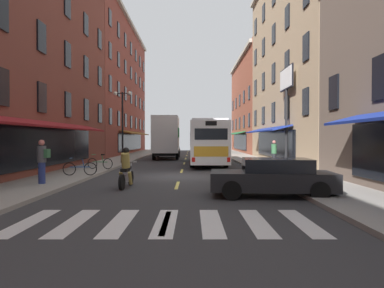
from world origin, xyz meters
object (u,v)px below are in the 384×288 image
at_px(sedan_mid, 172,148).
at_px(street_lamp_twin, 122,123).
at_px(box_truck, 166,138).
at_px(sedan_near, 272,177).
at_px(bicycle_mid, 79,168).
at_px(motorcycle_rider, 126,170).
at_px(pedestrian_mid, 273,153).
at_px(pedestrian_near, 41,160).
at_px(billboard_sign, 286,91).
at_px(transit_bus, 206,142).
at_px(bicycle_near, 99,163).

bearing_deg(sedan_mid, street_lamp_twin, -98.11).
bearing_deg(street_lamp_twin, box_truck, 68.52).
relative_size(sedan_near, street_lamp_twin, 0.78).
relative_size(bicycle_mid, street_lamp_twin, 0.31).
relative_size(motorcycle_rider, pedestrian_mid, 1.18).
height_order(motorcycle_rider, pedestrian_near, pedestrian_near).
height_order(billboard_sign, bicycle_mid, billboard_sign).
bearing_deg(street_lamp_twin, pedestrian_mid, -16.14).
distance_m(billboard_sign, bicycle_mid, 14.27).
bearing_deg(transit_bus, street_lamp_twin, -177.40).
relative_size(box_truck, sedan_near, 1.74).
xyz_separation_m(transit_bus, pedestrian_near, (-7.41, -12.70, -0.63)).
relative_size(transit_bus, sedan_mid, 2.63).
height_order(transit_bus, bicycle_near, transit_bus).
relative_size(sedan_near, sedan_mid, 1.01).
xyz_separation_m(sedan_mid, bicycle_near, (-3.04, -24.95, -0.17)).
xyz_separation_m(sedan_near, motorcycle_rider, (-5.52, 2.12, 0.03)).
height_order(billboard_sign, transit_bus, billboard_sign).
bearing_deg(transit_bus, motorcycle_rider, -106.68).
xyz_separation_m(pedestrian_near, street_lamp_twin, (0.82, 12.40, 2.09)).
bearing_deg(pedestrian_near, billboard_sign, -48.05).
bearing_deg(bicycle_mid, billboard_sign, 25.76).
xyz_separation_m(bicycle_mid, street_lamp_twin, (0.29, 9.24, 2.71)).
bearing_deg(box_truck, bicycle_mid, -100.87).
xyz_separation_m(sedan_mid, pedestrian_near, (-3.59, -31.83, 0.44)).
bearing_deg(motorcycle_rider, sedan_mid, 89.91).
height_order(sedan_near, motorcycle_rider, motorcycle_rider).
height_order(motorcycle_rider, bicycle_near, motorcycle_rider).
relative_size(billboard_sign, box_truck, 0.88).
bearing_deg(sedan_mid, pedestrian_near, -96.44).
xyz_separation_m(sedan_near, sedan_mid, (-5.47, 34.15, -0.00)).
bearing_deg(street_lamp_twin, billboard_sign, -15.97).
height_order(billboard_sign, box_truck, billboard_sign).
bearing_deg(pedestrian_near, motorcycle_rider, -86.77).
xyz_separation_m(billboard_sign, pedestrian_near, (-12.66, -9.01, -4.13)).
bearing_deg(box_truck, bicycle_near, -103.83).
bearing_deg(transit_bus, pedestrian_near, -120.26).
bearing_deg(street_lamp_twin, bicycle_near, -92.84).
height_order(box_truck, street_lamp_twin, street_lamp_twin).
bearing_deg(pedestrian_near, bicycle_near, 1.92).
xyz_separation_m(billboard_sign, bicycle_near, (-12.10, -2.13, -4.74)).
height_order(billboard_sign, sedan_near, billboard_sign).
relative_size(bicycle_mid, pedestrian_mid, 0.98).
height_order(bicycle_near, bicycle_mid, same).
relative_size(transit_bus, box_truck, 1.49).
distance_m(sedan_near, bicycle_mid, 10.14).
height_order(box_truck, sedan_near, box_truck).
bearing_deg(bicycle_mid, bicycle_near, 89.69).
bearing_deg(pedestrian_near, sedan_near, -97.88).
xyz_separation_m(motorcycle_rider, bicycle_near, (-2.99, 7.09, -0.21)).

